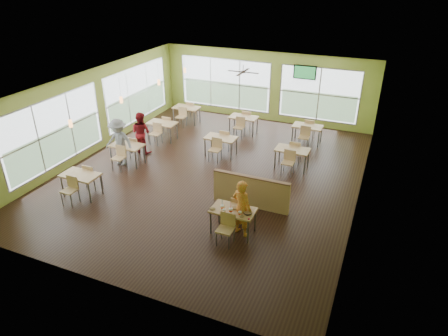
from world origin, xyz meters
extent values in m
plane|color=black|center=(0.00, 0.00, 0.00)|extent=(12.00, 12.00, 0.00)
plane|color=white|center=(0.00, 0.00, 3.20)|extent=(12.00, 12.00, 0.00)
cube|color=#A6B64A|center=(0.00, 6.00, 1.60)|extent=(10.00, 0.04, 3.20)
cube|color=#A6B64A|center=(0.00, -6.00, 1.60)|extent=(10.00, 0.04, 3.20)
cube|color=#A6B64A|center=(-5.00, 0.00, 1.60)|extent=(0.04, 12.00, 3.20)
cube|color=#A6B64A|center=(5.00, 0.00, 1.60)|extent=(0.04, 12.00, 3.20)
cube|color=white|center=(-4.98, -2.00, 1.53)|extent=(0.02, 4.50, 2.35)
cube|color=white|center=(-4.98, 3.00, 1.53)|extent=(0.02, 4.50, 2.35)
cube|color=white|center=(-2.00, 5.98, 1.53)|extent=(4.50, 0.02, 2.35)
cube|color=white|center=(2.50, 5.98, 1.53)|extent=(3.50, 0.02, 2.35)
cube|color=#B7BABC|center=(-4.97, 0.50, 0.35)|extent=(0.04, 9.40, 0.05)
cube|color=#B7BABC|center=(0.25, 5.97, 0.35)|extent=(8.00, 0.04, 0.05)
cube|color=tan|center=(2.00, -3.00, 0.73)|extent=(1.20, 0.70, 0.04)
cube|color=brown|center=(2.00, -3.00, 0.70)|extent=(1.22, 0.71, 0.01)
cylinder|color=slate|center=(1.46, -3.29, 0.35)|extent=(0.05, 0.05, 0.71)
cylinder|color=slate|center=(2.54, -3.29, 0.35)|extent=(0.05, 0.05, 0.71)
cylinder|color=slate|center=(1.46, -2.71, 0.35)|extent=(0.05, 0.05, 0.71)
cylinder|color=slate|center=(2.54, -2.71, 0.35)|extent=(0.05, 0.05, 0.71)
cube|color=tan|center=(2.00, -2.45, 0.45)|extent=(0.42, 0.42, 0.04)
cube|color=tan|center=(2.00, -2.26, 0.67)|extent=(0.42, 0.04, 0.40)
cube|color=tan|center=(2.00, -3.55, 0.45)|extent=(0.42, 0.42, 0.04)
cube|color=tan|center=(2.00, -3.74, 0.67)|extent=(0.42, 0.04, 0.40)
cube|color=tan|center=(2.00, -1.55, 0.50)|extent=(2.40, 0.12, 1.00)
cube|color=brown|center=(2.00, -1.55, 1.02)|extent=(2.40, 0.14, 0.04)
cube|color=tan|center=(-3.20, -3.00, 0.73)|extent=(1.20, 0.70, 0.04)
cube|color=brown|center=(-3.20, -3.00, 0.70)|extent=(1.22, 0.71, 0.01)
cylinder|color=slate|center=(-3.74, -3.29, 0.35)|extent=(0.05, 0.05, 0.71)
cylinder|color=slate|center=(-2.66, -3.29, 0.35)|extent=(0.05, 0.05, 0.71)
cylinder|color=slate|center=(-3.74, -2.71, 0.35)|extent=(0.05, 0.05, 0.71)
cylinder|color=slate|center=(-2.66, -2.71, 0.35)|extent=(0.05, 0.05, 0.71)
cube|color=tan|center=(-3.20, -2.45, 0.45)|extent=(0.42, 0.42, 0.04)
cube|color=tan|center=(-3.20, -2.26, 0.67)|extent=(0.42, 0.04, 0.40)
cube|color=tan|center=(-3.20, -3.55, 0.45)|extent=(0.42, 0.42, 0.04)
cube|color=tan|center=(-3.20, -3.74, 0.67)|extent=(0.42, 0.04, 0.40)
cube|color=tan|center=(-3.20, -0.50, 0.73)|extent=(1.20, 0.70, 0.04)
cube|color=brown|center=(-3.20, -0.50, 0.70)|extent=(1.22, 0.71, 0.01)
cylinder|color=slate|center=(-3.74, -0.79, 0.35)|extent=(0.05, 0.05, 0.71)
cylinder|color=slate|center=(-2.66, -0.79, 0.35)|extent=(0.05, 0.05, 0.71)
cylinder|color=slate|center=(-3.74, -0.21, 0.35)|extent=(0.05, 0.05, 0.71)
cylinder|color=slate|center=(-2.66, -0.21, 0.35)|extent=(0.05, 0.05, 0.71)
cube|color=tan|center=(-3.20, 0.05, 0.45)|extent=(0.42, 0.42, 0.04)
cube|color=tan|center=(-3.20, 0.24, 0.67)|extent=(0.42, 0.04, 0.40)
cube|color=tan|center=(-3.20, -1.05, 0.45)|extent=(0.42, 0.42, 0.04)
cube|color=tan|center=(-3.20, -1.24, 0.67)|extent=(0.42, 0.04, 0.40)
cube|color=tan|center=(-3.20, 2.00, 0.73)|extent=(1.20, 0.70, 0.04)
cube|color=brown|center=(-3.20, 2.00, 0.70)|extent=(1.22, 0.71, 0.01)
cylinder|color=slate|center=(-3.74, 1.71, 0.35)|extent=(0.05, 0.05, 0.71)
cylinder|color=slate|center=(-2.66, 1.71, 0.35)|extent=(0.05, 0.05, 0.71)
cylinder|color=slate|center=(-3.74, 2.29, 0.35)|extent=(0.05, 0.05, 0.71)
cylinder|color=slate|center=(-2.66, 2.29, 0.35)|extent=(0.05, 0.05, 0.71)
cube|color=tan|center=(-3.20, 2.55, 0.45)|extent=(0.42, 0.42, 0.04)
cube|color=tan|center=(-3.20, 2.74, 0.67)|extent=(0.42, 0.04, 0.40)
cube|color=tan|center=(-3.20, 1.45, 0.45)|extent=(0.42, 0.42, 0.04)
cube|color=tan|center=(-3.20, 1.26, 0.67)|extent=(0.42, 0.04, 0.40)
cube|color=tan|center=(-3.20, 4.20, 0.73)|extent=(1.20, 0.70, 0.04)
cube|color=brown|center=(-3.20, 4.20, 0.70)|extent=(1.22, 0.71, 0.01)
cylinder|color=slate|center=(-3.74, 3.91, 0.35)|extent=(0.05, 0.05, 0.71)
cylinder|color=slate|center=(-2.66, 3.91, 0.35)|extent=(0.05, 0.05, 0.71)
cylinder|color=slate|center=(-3.74, 4.49, 0.35)|extent=(0.05, 0.05, 0.71)
cylinder|color=slate|center=(-2.66, 4.49, 0.35)|extent=(0.05, 0.05, 0.71)
cube|color=tan|center=(-3.20, 4.75, 0.45)|extent=(0.42, 0.42, 0.04)
cube|color=tan|center=(-3.20, 4.94, 0.67)|extent=(0.42, 0.04, 0.40)
cube|color=tan|center=(-3.20, 3.65, 0.45)|extent=(0.42, 0.42, 0.04)
cube|color=tan|center=(-3.20, 3.46, 0.67)|extent=(0.42, 0.04, 0.40)
cube|color=tan|center=(-0.30, 1.50, 0.73)|extent=(1.20, 0.70, 0.04)
cube|color=brown|center=(-0.30, 1.50, 0.70)|extent=(1.22, 0.71, 0.01)
cylinder|color=slate|center=(-0.84, 1.21, 0.35)|extent=(0.05, 0.05, 0.71)
cylinder|color=slate|center=(0.24, 1.21, 0.35)|extent=(0.05, 0.05, 0.71)
cylinder|color=slate|center=(-0.84, 1.79, 0.35)|extent=(0.05, 0.05, 0.71)
cylinder|color=slate|center=(0.24, 1.79, 0.35)|extent=(0.05, 0.05, 0.71)
cube|color=tan|center=(-0.30, 2.05, 0.45)|extent=(0.42, 0.42, 0.04)
cube|color=tan|center=(-0.30, 2.24, 0.67)|extent=(0.42, 0.04, 0.40)
cube|color=tan|center=(-0.30, 0.95, 0.45)|extent=(0.42, 0.42, 0.04)
cube|color=tan|center=(-0.30, 0.76, 0.67)|extent=(0.42, 0.04, 0.40)
cube|color=tan|center=(-0.30, 4.00, 0.73)|extent=(1.20, 0.70, 0.04)
cube|color=brown|center=(-0.30, 4.00, 0.70)|extent=(1.22, 0.71, 0.01)
cylinder|color=slate|center=(-0.84, 3.71, 0.35)|extent=(0.05, 0.05, 0.71)
cylinder|color=slate|center=(0.24, 3.71, 0.35)|extent=(0.05, 0.05, 0.71)
cylinder|color=slate|center=(-0.84, 4.29, 0.35)|extent=(0.05, 0.05, 0.71)
cylinder|color=slate|center=(0.24, 4.29, 0.35)|extent=(0.05, 0.05, 0.71)
cube|color=tan|center=(-0.30, 4.55, 0.45)|extent=(0.42, 0.42, 0.04)
cube|color=tan|center=(-0.30, 4.74, 0.67)|extent=(0.42, 0.04, 0.40)
cube|color=tan|center=(-0.30, 3.45, 0.45)|extent=(0.42, 0.42, 0.04)
cube|color=tan|center=(-0.30, 3.26, 0.67)|extent=(0.42, 0.04, 0.40)
cube|color=tan|center=(2.50, 1.50, 0.73)|extent=(1.20, 0.70, 0.04)
cube|color=brown|center=(2.50, 1.50, 0.70)|extent=(1.22, 0.71, 0.01)
cylinder|color=slate|center=(1.96, 1.21, 0.35)|extent=(0.05, 0.05, 0.71)
cylinder|color=slate|center=(3.04, 1.21, 0.35)|extent=(0.05, 0.05, 0.71)
cylinder|color=slate|center=(1.96, 1.79, 0.35)|extent=(0.05, 0.05, 0.71)
cylinder|color=slate|center=(3.04, 1.79, 0.35)|extent=(0.05, 0.05, 0.71)
cube|color=tan|center=(2.50, 2.05, 0.45)|extent=(0.42, 0.42, 0.04)
cube|color=tan|center=(2.50, 2.24, 0.67)|extent=(0.42, 0.04, 0.40)
cube|color=tan|center=(2.50, 0.95, 0.45)|extent=(0.42, 0.42, 0.04)
cube|color=tan|center=(2.50, 0.76, 0.67)|extent=(0.42, 0.04, 0.40)
cube|color=tan|center=(2.50, 4.00, 0.73)|extent=(1.20, 0.70, 0.04)
cube|color=brown|center=(2.50, 4.00, 0.70)|extent=(1.22, 0.71, 0.01)
cylinder|color=slate|center=(1.96, 3.71, 0.35)|extent=(0.05, 0.05, 0.71)
cylinder|color=slate|center=(3.04, 3.71, 0.35)|extent=(0.05, 0.05, 0.71)
cylinder|color=slate|center=(1.96, 4.29, 0.35)|extent=(0.05, 0.05, 0.71)
cylinder|color=slate|center=(3.04, 4.29, 0.35)|extent=(0.05, 0.05, 0.71)
cube|color=tan|center=(2.50, 4.55, 0.45)|extent=(0.42, 0.42, 0.04)
cube|color=tan|center=(2.50, 4.74, 0.67)|extent=(0.42, 0.04, 0.40)
cube|color=tan|center=(2.50, 3.45, 0.45)|extent=(0.42, 0.42, 0.04)
cube|color=tan|center=(2.50, 3.26, 0.67)|extent=(0.42, 0.04, 0.40)
cylinder|color=#2D2119|center=(-3.20, -3.00, 2.85)|extent=(0.01, 0.01, 0.70)
cylinder|color=#E58843|center=(-3.20, -3.00, 2.45)|extent=(0.11, 0.11, 0.22)
cylinder|color=#2D2119|center=(-3.20, -0.50, 2.85)|extent=(0.01, 0.01, 0.70)
cylinder|color=#E58843|center=(-3.20, -0.50, 2.45)|extent=(0.11, 0.11, 0.22)
cylinder|color=#2D2119|center=(-3.20, 2.00, 2.85)|extent=(0.01, 0.01, 0.70)
cylinder|color=#E58843|center=(-3.20, 2.00, 2.45)|extent=(0.11, 0.11, 0.22)
cylinder|color=#2D2119|center=(-3.20, 4.20, 2.85)|extent=(0.01, 0.01, 0.70)
cylinder|color=#E58843|center=(-3.20, 4.20, 2.45)|extent=(0.11, 0.11, 0.22)
cylinder|color=#2D2119|center=(0.00, 3.00, 3.08)|extent=(0.03, 0.03, 0.24)
cylinder|color=#2D2119|center=(0.00, 3.00, 2.94)|extent=(0.16, 0.16, 0.06)
cube|color=#2D2119|center=(0.35, 3.00, 2.94)|extent=(0.55, 0.10, 0.01)
cube|color=#2D2119|center=(0.00, 3.35, 2.94)|extent=(0.10, 0.55, 0.01)
cube|color=#2D2119|center=(-0.35, 3.00, 2.94)|extent=(0.55, 0.10, 0.01)
cube|color=#2D2119|center=(0.00, 2.65, 2.94)|extent=(0.10, 0.55, 0.01)
cube|color=black|center=(1.80, 5.90, 2.45)|extent=(1.00, 0.06, 0.60)
cube|color=#28823F|center=(1.80, 5.87, 2.45)|extent=(0.90, 0.01, 0.52)
imported|color=#F14B1A|center=(2.23, -2.95, 0.83)|extent=(0.70, 0.56, 1.65)
imported|color=maroon|center=(-3.27, 0.57, 0.82)|extent=(0.86, 0.70, 1.64)
imported|color=slate|center=(-3.39, -0.67, 0.89)|extent=(1.15, 0.67, 1.77)
cone|color=white|center=(1.72, -3.11, 0.81)|extent=(0.09, 0.09, 0.12)
cylinder|color=red|center=(1.72, -3.11, 0.81)|extent=(0.09, 0.09, 0.04)
cylinder|color=white|center=(1.72, -3.11, 0.88)|extent=(0.10, 0.10, 0.01)
cylinder|color=blue|center=(1.72, -3.11, 0.99)|extent=(0.03, 0.06, 0.22)
cone|color=white|center=(1.84, -3.24, 0.80)|extent=(0.08, 0.08, 0.11)
cylinder|color=red|center=(1.84, -3.24, 0.81)|extent=(0.08, 0.08, 0.03)
cylinder|color=white|center=(1.84, -3.24, 0.86)|extent=(0.09, 0.09, 0.01)
cylinder|color=#CFC00F|center=(1.84, -3.24, 0.96)|extent=(0.02, 0.05, 0.20)
cone|color=white|center=(2.00, -3.18, 0.82)|extent=(0.10, 0.10, 0.13)
cylinder|color=red|center=(2.00, -3.18, 0.82)|extent=(0.09, 0.09, 0.04)
cylinder|color=white|center=(2.00, -3.18, 0.89)|extent=(0.10, 0.10, 0.01)
cylinder|color=red|center=(2.00, -3.18, 1.00)|extent=(0.03, 0.06, 0.24)
cone|color=white|center=(2.27, -3.20, 0.81)|extent=(0.09, 0.09, 0.12)
cylinder|color=red|center=(2.27, -3.20, 0.81)|extent=(0.08, 0.08, 0.03)
cylinder|color=white|center=(2.27, -3.20, 0.87)|extent=(0.09, 0.09, 0.01)
cylinder|color=red|center=(2.27, -3.20, 0.98)|extent=(0.03, 0.05, 0.21)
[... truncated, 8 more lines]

